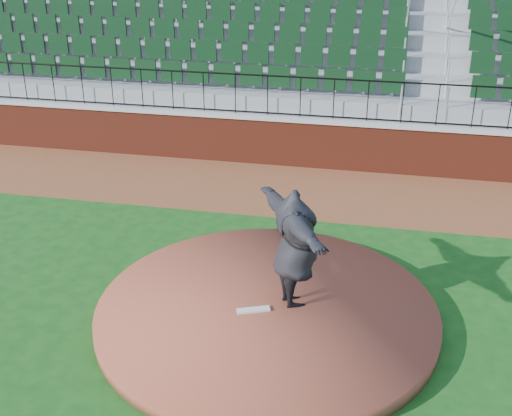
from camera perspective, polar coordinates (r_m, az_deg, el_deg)
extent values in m
plane|color=#144915|center=(11.25, -1.55, -9.22)|extent=(90.00, 90.00, 0.00)
cube|color=brown|center=(15.90, 2.82, 1.66)|extent=(34.00, 3.20, 0.01)
cube|color=maroon|center=(17.16, 3.70, 5.57)|extent=(34.00, 0.35, 1.20)
cube|color=#B7B7B7|center=(16.95, 3.76, 7.64)|extent=(34.00, 0.45, 0.10)
cube|color=maroon|center=(21.95, 6.00, 15.64)|extent=(34.00, 0.50, 5.50)
cylinder|color=brown|center=(11.10, 0.92, -8.93)|extent=(5.60, 5.60, 0.25)
cube|color=white|center=(10.91, -0.21, -8.71)|extent=(0.55, 0.32, 0.04)
imported|color=black|center=(10.61, 3.39, -3.46)|extent=(1.85, 2.53, 2.05)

